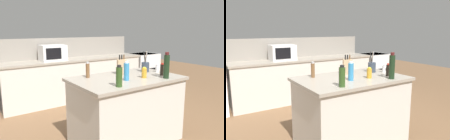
% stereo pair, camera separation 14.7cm
% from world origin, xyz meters
% --- Properties ---
extents(ground_plane, '(14.00, 14.00, 0.00)m').
position_xyz_m(ground_plane, '(0.00, 0.00, 0.00)').
color(ground_plane, brown).
extents(back_counter_run, '(3.29, 0.66, 0.94)m').
position_xyz_m(back_counter_run, '(0.30, 2.20, 0.47)').
color(back_counter_run, beige).
rests_on(back_counter_run, ground_plane).
extents(wall_backsplash, '(3.25, 0.03, 0.46)m').
position_xyz_m(wall_backsplash, '(0.30, 2.52, 1.17)').
color(wall_backsplash, gray).
rests_on(wall_backsplash, back_counter_run).
extents(kitchen_island, '(1.50, 0.94, 0.94)m').
position_xyz_m(kitchen_island, '(0.00, 0.00, 0.47)').
color(kitchen_island, beige).
rests_on(kitchen_island, ground_plane).
extents(range_oven, '(0.76, 0.65, 0.92)m').
position_xyz_m(range_oven, '(2.37, 2.20, 0.47)').
color(range_oven, white).
rests_on(range_oven, ground_plane).
extents(microwave, '(0.52, 0.39, 0.33)m').
position_xyz_m(microwave, '(-0.24, 2.20, 1.10)').
color(microwave, white).
rests_on(microwave, back_counter_run).
extents(knife_block, '(0.16, 0.14, 0.29)m').
position_xyz_m(knife_block, '(0.08, 0.21, 1.05)').
color(knife_block, tan).
rests_on(knife_block, kitchen_island).
extents(utensil_crock, '(0.12, 0.12, 0.32)m').
position_xyz_m(utensil_crock, '(0.49, 0.15, 1.02)').
color(utensil_crock, '#333D4C').
rests_on(utensil_crock, kitchen_island).
extents(olive_oil_bottle, '(0.08, 0.08, 0.26)m').
position_xyz_m(olive_oil_bottle, '(-0.38, -0.34, 1.06)').
color(olive_oil_bottle, '#2D4C1E').
rests_on(olive_oil_bottle, kitchen_island).
extents(dish_soap_bottle, '(0.07, 0.07, 0.25)m').
position_xyz_m(dish_soap_bottle, '(-0.11, -0.14, 1.06)').
color(dish_soap_bottle, '#3384BC').
rests_on(dish_soap_bottle, kitchen_island).
extents(pepper_grinder, '(0.05, 0.05, 0.22)m').
position_xyz_m(pepper_grinder, '(-0.45, 0.29, 1.04)').
color(pepper_grinder, brown).
rests_on(pepper_grinder, kitchen_island).
extents(salt_shaker, '(0.05, 0.05, 0.11)m').
position_xyz_m(salt_shaker, '(0.64, 0.04, 0.99)').
color(salt_shaker, silver).
rests_on(salt_shaker, kitchen_island).
extents(soy_sauce_bottle, '(0.06, 0.06, 0.18)m').
position_xyz_m(soy_sauce_bottle, '(0.50, -0.19, 1.02)').
color(soy_sauce_bottle, black).
rests_on(soy_sauce_bottle, kitchen_island).
extents(wine_bottle, '(0.08, 0.08, 0.36)m').
position_xyz_m(wine_bottle, '(0.41, -0.35, 1.11)').
color(wine_bottle, black).
rests_on(wine_bottle, kitchen_island).
extents(honey_jar, '(0.07, 0.07, 0.15)m').
position_xyz_m(honey_jar, '(0.18, -0.16, 1.01)').
color(honey_jar, gold).
rests_on(honey_jar, kitchen_island).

